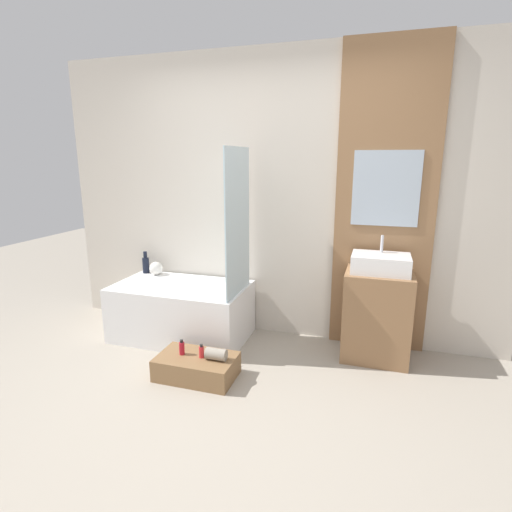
# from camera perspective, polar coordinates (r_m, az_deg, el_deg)

# --- Properties ---
(ground_plane) EXTENTS (12.00, 12.00, 0.00)m
(ground_plane) POSITION_cam_1_polar(r_m,az_deg,el_deg) (2.76, -7.16, -23.23)
(ground_plane) COLOR #A39989
(wall_tiled_back) EXTENTS (4.20, 0.06, 2.60)m
(wall_tiled_back) POSITION_cam_1_polar(r_m,az_deg,el_deg) (3.72, 2.32, 8.21)
(wall_tiled_back) COLOR beige
(wall_tiled_back) RESTS_ON ground_plane
(wall_wood_accent) EXTENTS (0.82, 0.04, 2.60)m
(wall_wood_accent) POSITION_cam_1_polar(r_m,az_deg,el_deg) (3.54, 17.93, 7.41)
(wall_wood_accent) COLOR #8E6642
(wall_wood_accent) RESTS_ON ground_plane
(bathtub) EXTENTS (1.23, 0.71, 0.51)m
(bathtub) POSITION_cam_1_polar(r_m,az_deg,el_deg) (3.87, -10.54, -7.70)
(bathtub) COLOR white
(bathtub) RESTS_ON ground_plane
(glass_shower_screen) EXTENTS (0.01, 0.58, 1.24)m
(glass_shower_screen) POSITION_cam_1_polar(r_m,az_deg,el_deg) (3.37, -2.62, 4.78)
(glass_shower_screen) COLOR silver
(glass_shower_screen) RESTS_ON bathtub
(wooden_step_bench) EXTENTS (0.61, 0.36, 0.17)m
(wooden_step_bench) POSITION_cam_1_polar(r_m,az_deg,el_deg) (3.25, -8.47, -15.36)
(wooden_step_bench) COLOR olive
(wooden_step_bench) RESTS_ON ground_plane
(vanity_cabinet) EXTENTS (0.54, 0.43, 0.76)m
(vanity_cabinet) POSITION_cam_1_polar(r_m,az_deg,el_deg) (3.53, 16.85, -8.13)
(vanity_cabinet) COLOR #8E6642
(vanity_cabinet) RESTS_ON ground_plane
(sink) EXTENTS (0.46, 0.33, 0.29)m
(sink) POSITION_cam_1_polar(r_m,az_deg,el_deg) (3.39, 17.37, -1.02)
(sink) COLOR white
(sink) RESTS_ON vanity_cabinet
(vase_tall_dark) EXTENTS (0.07, 0.07, 0.22)m
(vase_tall_dark) POSITION_cam_1_polar(r_m,az_deg,el_deg) (4.24, -15.46, -1.13)
(vase_tall_dark) COLOR black
(vase_tall_dark) RESTS_ON bathtub
(vase_round_light) EXTENTS (0.13, 0.13, 0.13)m
(vase_round_light) POSITION_cam_1_polar(r_m,az_deg,el_deg) (4.15, -14.09, -1.72)
(vase_round_light) COLOR silver
(vase_round_light) RESTS_ON bathtub
(bottle_soap_primary) EXTENTS (0.04, 0.04, 0.12)m
(bottle_soap_primary) POSITION_cam_1_polar(r_m,az_deg,el_deg) (3.23, -10.55, -12.78)
(bottle_soap_primary) COLOR #B21928
(bottle_soap_primary) RESTS_ON wooden_step_bench
(bottle_soap_secondary) EXTENTS (0.04, 0.04, 0.11)m
(bottle_soap_secondary) POSITION_cam_1_polar(r_m,az_deg,el_deg) (3.17, -7.80, -13.38)
(bottle_soap_secondary) COLOR red
(bottle_soap_secondary) RESTS_ON wooden_step_bench
(towel_roll) EXTENTS (0.16, 0.09, 0.09)m
(towel_roll) POSITION_cam_1_polar(r_m,az_deg,el_deg) (3.12, -5.72, -13.78)
(towel_roll) COLOR gray
(towel_roll) RESTS_ON wooden_step_bench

